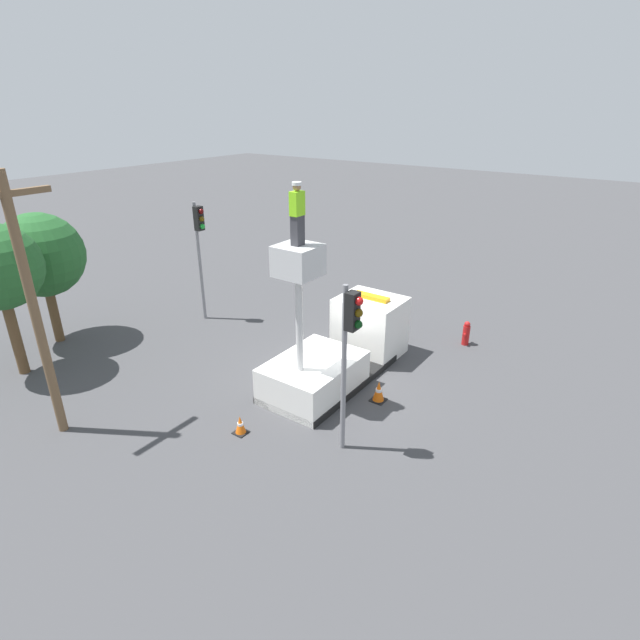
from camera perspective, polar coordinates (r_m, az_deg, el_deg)
ground_plane at (r=17.62m, az=1.21°, el=-6.93°), size 120.00×120.00×0.00m
bucket_truck at (r=17.62m, az=2.45°, el=-3.23°), size 6.32×2.42×5.25m
worker at (r=14.06m, az=-2.61°, el=12.00°), size 0.40×0.26×1.75m
traffic_light_pole at (r=12.69m, az=3.37°, el=-2.12°), size 0.34×0.57×4.87m
traffic_light_across at (r=21.85m, az=-13.60°, el=9.02°), size 0.34×0.57×5.19m
fire_hydrant at (r=20.74m, az=16.36°, el=-1.47°), size 0.52×0.28×1.00m
traffic_cone_rear at (r=15.12m, az=-9.09°, el=-11.79°), size 0.40×0.40×0.57m
traffic_cone_curbside at (r=16.47m, az=6.72°, el=-8.12°), size 0.47×0.47×0.71m
tree_right_bg at (r=21.93m, az=-29.29°, el=6.43°), size 3.22×3.22×5.21m
utility_pole at (r=15.32m, az=-30.02°, el=1.73°), size 2.20×0.26×7.51m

